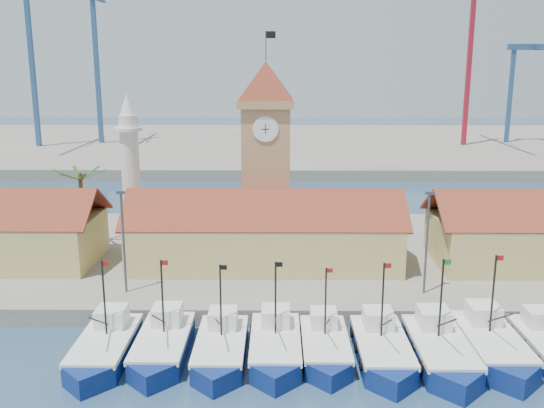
{
  "coord_description": "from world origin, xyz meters",
  "views": [
    {
      "loc": [
        1.22,
        -37.71,
        21.15
      ],
      "look_at": [
        0.7,
        18.0,
        8.02
      ],
      "focal_mm": 40.0,
      "sensor_mm": 36.0,
      "label": 1
    }
  ],
  "objects_px": {
    "boat_0": "(104,350)",
    "minaret": "(131,168)",
    "boat_4": "(326,349)",
    "clock_tower": "(266,151)"
  },
  "relations": [
    {
      "from": "boat_0",
      "to": "minaret",
      "type": "distance_m",
      "value": 27.4
    },
    {
      "from": "boat_4",
      "to": "minaret",
      "type": "relative_size",
      "value": 0.57
    },
    {
      "from": "clock_tower",
      "to": "boat_4",
      "type": "bearing_deg",
      "value": -78.39
    },
    {
      "from": "boat_0",
      "to": "clock_tower",
      "type": "height_order",
      "value": "clock_tower"
    },
    {
      "from": "clock_tower",
      "to": "minaret",
      "type": "xyz_separation_m",
      "value": [
        -15.0,
        2.0,
        -2.23
      ]
    },
    {
      "from": "boat_4",
      "to": "clock_tower",
      "type": "relative_size",
      "value": 0.41
    },
    {
      "from": "boat_4",
      "to": "minaret",
      "type": "bearing_deg",
      "value": 128.15
    },
    {
      "from": "boat_0",
      "to": "boat_4",
      "type": "distance_m",
      "value": 16.09
    },
    {
      "from": "boat_0",
      "to": "clock_tower",
      "type": "bearing_deg",
      "value": 64.39
    },
    {
      "from": "boat_0",
      "to": "clock_tower",
      "type": "relative_size",
      "value": 0.45
    }
  ]
}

